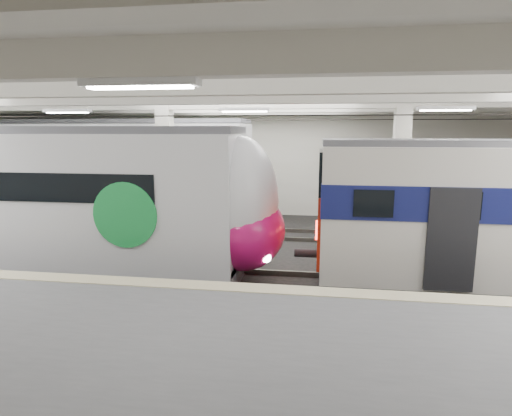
# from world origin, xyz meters

# --- Properties ---
(station_hall) EXTENTS (36.00, 24.00, 5.75)m
(station_hall) POSITION_xyz_m (0.00, -1.74, 3.24)
(station_hall) COLOR black
(station_hall) RESTS_ON ground
(modern_emu) EXTENTS (13.69, 2.83, 4.42)m
(modern_emu) POSITION_xyz_m (-4.79, -0.00, 2.18)
(modern_emu) COLOR silver
(modern_emu) RESTS_ON ground
(far_train) EXTENTS (14.98, 3.09, 4.74)m
(far_train) POSITION_xyz_m (-8.00, 5.50, 2.45)
(far_train) COLOR silver
(far_train) RESTS_ON ground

